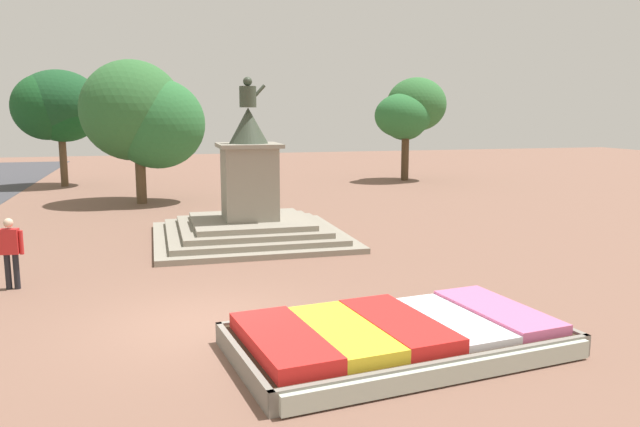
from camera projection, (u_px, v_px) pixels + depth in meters
The scene contains 7 objects.
ground_plane at pixel (200, 324), 11.68m from camera, with size 95.77×95.77×0.00m, color brown.
flower_planter at pixel (395, 337), 10.34m from camera, with size 5.83×3.73×0.57m.
statue_monument at pixel (250, 210), 19.30m from camera, with size 5.85×5.85×4.97m.
pedestrian_near_planter at pixel (10, 249), 13.87m from camera, with size 0.57×0.26×1.61m.
park_tree_far_left at pixel (410, 111), 35.52m from camera, with size 4.37×3.58×5.86m.
park_tree_behind_statue at pixel (143, 116), 26.71m from camera, with size 5.23×4.34×6.13m.
park_tree_far_right at pixel (57, 107), 32.57m from camera, with size 4.52×4.05×6.10m.
Camera 1 is at (-0.73, -11.39, 3.94)m, focal length 35.00 mm.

